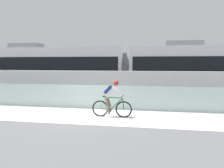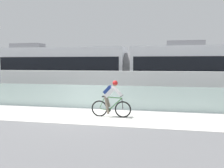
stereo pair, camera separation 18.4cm
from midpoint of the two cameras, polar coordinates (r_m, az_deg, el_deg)
The scene contains 8 objects.
ground_plane at distance 11.39m, azimuth -6.04°, elevation -7.19°, with size 200.00×200.00×0.00m, color slate.
bike_path_deck at distance 11.39m, azimuth -6.04°, elevation -7.16°, with size 32.00×3.20×0.01m, color silver.
glass_parapet at distance 13.03m, azimuth -3.53°, elevation -2.93°, with size 32.00×0.05×1.22m, color #ADC6C1.
concrete_barrier_wall at distance 14.72m, azimuth -1.64°, elevation -0.69°, with size 32.00×0.36×1.90m, color white.
tram_rail_near at distance 17.24m, azimuth 0.33°, elevation -3.04°, with size 32.00×0.08×0.01m, color #595654.
tram_rail_far at distance 18.63m, azimuth 1.23°, elevation -2.45°, with size 32.00×0.08×0.01m, color #595654.
tram at distance 17.61m, azimuth 4.06°, elevation 3.28°, with size 22.56×2.54×3.81m.
cyclist_on_bike at distance 10.93m, azimuth 0.22°, elevation -3.42°, with size 1.77×0.58×1.61m.
Camera 2 is at (3.58, -10.56, 2.37)m, focal length 40.30 mm.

